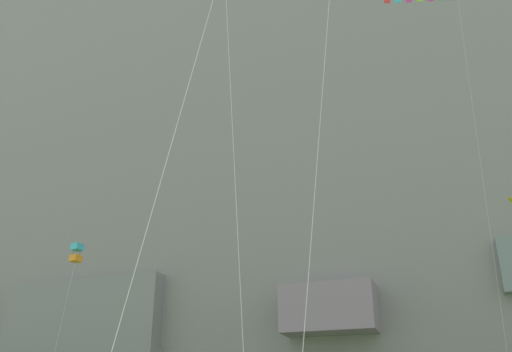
# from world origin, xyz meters

# --- Properties ---
(cliff_face) EXTENTS (180.00, 32.12, 67.72)m
(cliff_face) POSITION_xyz_m (-0.02, 64.64, 33.82)
(cliff_face) COLOR gray
(cliff_face) RESTS_ON ground
(kite_box_low_center) EXTENTS (1.58, 3.63, 13.87)m
(kite_box_low_center) POSITION_xyz_m (-12.02, 29.66, 13.21)
(kite_box_low_center) COLOR #38B2D1
(kite_box_low_center) RESTS_ON ground
(kite_banner_front_field) EXTENTS (5.59, 6.24, 33.75)m
(kite_banner_front_field) POSITION_xyz_m (11.07, 37.12, 31.70)
(kite_banner_front_field) COLOR black
(kite_banner_front_field) RESTS_ON ground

